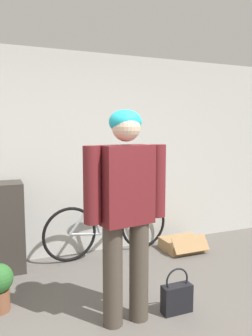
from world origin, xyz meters
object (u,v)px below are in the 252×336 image
object	(u,v)px
bicycle	(109,227)
handbag	(177,297)
person	(126,202)
cardboard_box	(182,244)

from	to	relation	value
bicycle	handbag	size ratio (longest dim) A/B	4.20
bicycle	person	bearing A→B (deg)	-108.37
bicycle	cardboard_box	distance (m)	1.05
person	cardboard_box	xyz separation A→B (m)	(1.35, 1.26, -0.96)
person	handbag	bearing A→B (deg)	-14.16
person	bicycle	size ratio (longest dim) A/B	1.03
person	cardboard_box	distance (m)	2.08
person	bicycle	distance (m)	1.67
handbag	cardboard_box	distance (m)	1.57
bicycle	handbag	world-z (taller)	bicycle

